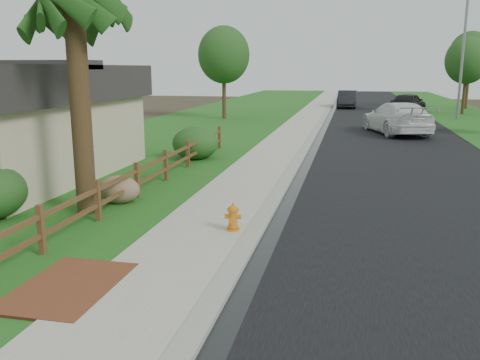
% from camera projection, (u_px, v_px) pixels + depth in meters
% --- Properties ---
extents(ground, '(120.00, 120.00, 0.00)m').
position_uv_depth(ground, '(206.00, 279.00, 9.33)').
color(ground, '#342B1C').
extents(road, '(8.00, 90.00, 0.02)m').
position_uv_depth(road, '(378.00, 115.00, 41.75)').
color(road, black).
rests_on(road, ground).
extents(curb, '(0.40, 90.00, 0.12)m').
position_uv_depth(curb, '(326.00, 114.00, 42.62)').
color(curb, gray).
rests_on(curb, ground).
extents(wet_gutter, '(0.50, 90.00, 0.00)m').
position_uv_depth(wet_gutter, '(330.00, 114.00, 42.55)').
color(wet_gutter, black).
rests_on(wet_gutter, road).
extents(sidewalk, '(2.20, 90.00, 0.10)m').
position_uv_depth(sidewalk, '(311.00, 113.00, 42.89)').
color(sidewalk, '#A09E8B').
rests_on(sidewalk, ground).
extents(grass_strip, '(1.60, 90.00, 0.06)m').
position_uv_depth(grass_strip, '(288.00, 113.00, 43.29)').
color(grass_strip, '#1B5819').
rests_on(grass_strip, ground).
extents(lawn_near, '(9.00, 90.00, 0.04)m').
position_uv_depth(lawn_near, '(229.00, 112.00, 44.38)').
color(lawn_near, '#1B5819').
rests_on(lawn_near, ground).
extents(verge_far, '(6.00, 90.00, 0.04)m').
position_uv_depth(verge_far, '(467.00, 117.00, 40.31)').
color(verge_far, '#1B5819').
rests_on(verge_far, ground).
extents(brick_patch, '(1.60, 2.40, 0.11)m').
position_uv_depth(brick_patch, '(68.00, 288.00, 8.82)').
color(brick_patch, brown).
rests_on(brick_patch, ground).
extents(ranch_fence, '(0.12, 16.92, 1.10)m').
position_uv_depth(ranch_fence, '(152.00, 171.00, 16.05)').
color(ranch_fence, '#4F2E1A').
rests_on(ranch_fence, ground).
extents(fire_hydrant, '(0.42, 0.34, 0.65)m').
position_uv_depth(fire_hydrant, '(233.00, 218.00, 11.76)').
color(fire_hydrant, orange).
rests_on(fire_hydrant, sidewalk).
extents(white_suv, '(4.22, 6.80, 1.84)m').
position_uv_depth(white_suv, '(397.00, 118.00, 29.74)').
color(white_suv, silver).
rests_on(white_suv, road).
extents(dark_car_mid, '(3.77, 5.50, 1.74)m').
position_uv_depth(dark_car_mid, '(408.00, 103.00, 43.47)').
color(dark_car_mid, black).
rests_on(dark_car_mid, road).
extents(dark_car_far, '(1.88, 5.05, 1.65)m').
position_uv_depth(dark_car_far, '(347.00, 99.00, 49.33)').
color(dark_car_far, black).
rests_on(dark_car_far, road).
extents(streetlight, '(2.18, 0.87, 9.70)m').
position_uv_depth(streetlight, '(461.00, 44.00, 36.76)').
color(streetlight, gray).
rests_on(streetlight, ground).
extents(boulder, '(1.47, 1.30, 0.81)m').
position_uv_depth(boulder, '(119.00, 190.00, 14.45)').
color(boulder, brown).
rests_on(boulder, ground).
extents(shrub_c, '(2.37, 2.37, 1.40)m').
position_uv_depth(shrub_c, '(195.00, 143.00, 21.37)').
color(shrub_c, '#1C481A').
rests_on(shrub_c, ground).
extents(tree_mid_left, '(3.85, 3.85, 6.88)m').
position_uv_depth(tree_mid_left, '(224.00, 55.00, 37.71)').
color(tree_mid_left, '#342815').
rests_on(tree_mid_left, ground).
extents(tree_mid_right, '(3.50, 3.50, 6.34)m').
position_uv_depth(tree_mid_right, '(467.00, 60.00, 41.49)').
color(tree_mid_right, '#342815').
rests_on(tree_mid_right, ground).
extents(tree_far_right, '(3.88, 3.88, 7.16)m').
position_uv_depth(tree_far_right, '(470.00, 55.00, 47.02)').
color(tree_far_right, '#342815').
rests_on(tree_far_right, ground).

